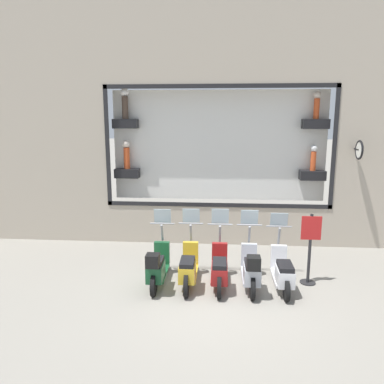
{
  "coord_description": "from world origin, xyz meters",
  "views": [
    {
      "loc": [
        -7.56,
        -0.06,
        3.82
      ],
      "look_at": [
        1.92,
        0.66,
        1.92
      ],
      "focal_mm": 35.0,
      "sensor_mm": 36.0,
      "label": 1
    }
  ],
  "objects_px": {
    "scooter_red_2": "(219,269)",
    "scooter_white_0": "(283,271)",
    "scooter_silver_1": "(251,269)",
    "scooter_yellow_3": "(188,268)",
    "scooter_green_4": "(157,267)",
    "shop_sign_post": "(310,246)"
  },
  "relations": [
    {
      "from": "scooter_red_2",
      "to": "scooter_white_0",
      "type": "bearing_deg",
      "value": -90.22
    },
    {
      "from": "scooter_silver_1",
      "to": "scooter_yellow_3",
      "type": "distance_m",
      "value": 1.42
    },
    {
      "from": "scooter_white_0",
      "to": "scooter_red_2",
      "type": "distance_m",
      "value": 1.42
    },
    {
      "from": "scooter_green_4",
      "to": "scooter_white_0",
      "type": "bearing_deg",
      "value": -88.8
    },
    {
      "from": "scooter_red_2",
      "to": "scooter_yellow_3",
      "type": "distance_m",
      "value": 0.71
    },
    {
      "from": "scooter_red_2",
      "to": "shop_sign_post",
      "type": "height_order",
      "value": "shop_sign_post"
    },
    {
      "from": "scooter_green_4",
      "to": "shop_sign_post",
      "type": "distance_m",
      "value": 3.54
    },
    {
      "from": "scooter_green_4",
      "to": "scooter_silver_1",
      "type": "bearing_deg",
      "value": -89.9
    },
    {
      "from": "shop_sign_post",
      "to": "scooter_silver_1",
      "type": "bearing_deg",
      "value": 106.38
    },
    {
      "from": "scooter_red_2",
      "to": "scooter_silver_1",
      "type": "bearing_deg",
      "value": -94.93
    },
    {
      "from": "scooter_silver_1",
      "to": "scooter_red_2",
      "type": "relative_size",
      "value": 1.0
    },
    {
      "from": "scooter_red_2",
      "to": "scooter_green_4",
      "type": "height_order",
      "value": "scooter_red_2"
    },
    {
      "from": "scooter_red_2",
      "to": "scooter_green_4",
      "type": "bearing_deg",
      "value": 92.62
    },
    {
      "from": "scooter_white_0",
      "to": "shop_sign_post",
      "type": "xyz_separation_m",
      "value": [
        0.34,
        -0.65,
        0.49
      ]
    },
    {
      "from": "scooter_silver_1",
      "to": "scooter_yellow_3",
      "type": "xyz_separation_m",
      "value": [
        0.06,
        1.42,
        -0.04
      ]
    },
    {
      "from": "scooter_silver_1",
      "to": "scooter_green_4",
      "type": "bearing_deg",
      "value": 90.1
    },
    {
      "from": "scooter_red_2",
      "to": "shop_sign_post",
      "type": "relative_size",
      "value": 1.08
    },
    {
      "from": "shop_sign_post",
      "to": "scooter_green_4",
      "type": "bearing_deg",
      "value": 96.6
    },
    {
      "from": "scooter_silver_1",
      "to": "shop_sign_post",
      "type": "bearing_deg",
      "value": -73.62
    },
    {
      "from": "scooter_yellow_3",
      "to": "scooter_red_2",
      "type": "bearing_deg",
      "value": -90.09
    },
    {
      "from": "scooter_silver_1",
      "to": "scooter_red_2",
      "type": "bearing_deg",
      "value": 85.07
    },
    {
      "from": "scooter_green_4",
      "to": "scooter_red_2",
      "type": "bearing_deg",
      "value": -87.38
    }
  ]
}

